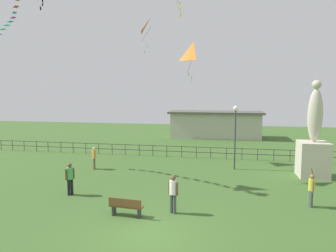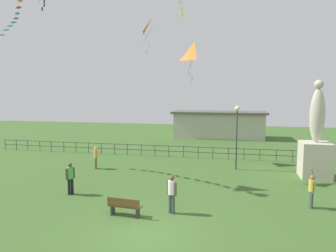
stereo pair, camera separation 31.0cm
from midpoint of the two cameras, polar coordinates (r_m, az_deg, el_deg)
The scene contains 12 objects.
ground_plane at distance 12.37m, azimuth -3.50°, elevation -19.60°, with size 80.00×80.00×0.00m, color #3D6028.
statue_monument at distance 21.41m, azimuth 26.38°, elevation -3.75°, with size 1.77×1.77×6.19m.
lamppost at distance 21.59m, azimuth 13.25°, elevation 0.44°, with size 0.36×0.36×4.49m.
park_bench at distance 13.81m, azimuth -7.54°, elevation -14.70°, with size 1.53×0.53×0.85m.
person_1 at distance 17.04m, azimuth -17.41°, elevation -9.01°, with size 0.35×0.43×1.72m.
person_2 at distance 22.17m, azimuth -13.06°, elevation -5.55°, with size 0.29×0.46×1.58m.
person_3 at distance 13.83m, azimuth 1.35°, elevation -12.23°, with size 0.49×0.32×1.75m.
person_4 at distance 16.02m, azimuth 25.95°, elevation -10.56°, with size 0.31×0.48×1.85m.
kite_2 at distance 19.18m, azimuth 5.45°, elevation 13.21°, with size 1.08×1.30×2.42m.
kite_3 at distance 24.40m, azimuth -2.53°, elevation 18.05°, with size 1.25×1.20×2.60m.
waterfront_railing at distance 25.39m, azimuth 4.37°, elevation -4.58°, with size 36.04×0.06×0.95m.
pavilion_building at distance 36.94m, azimuth 9.78°, elevation 0.32°, with size 11.04×4.33×3.16m.
Camera 2 is at (3.16, -10.69, 5.40)m, focal length 32.40 mm.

